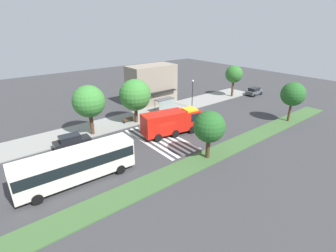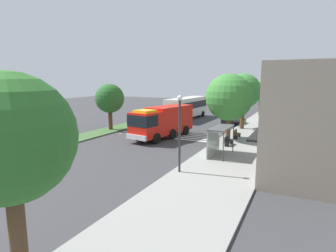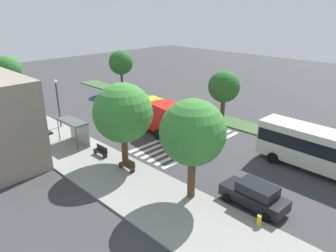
% 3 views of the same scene
% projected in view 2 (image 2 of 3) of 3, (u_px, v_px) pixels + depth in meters
% --- Properties ---
extents(ground_plane, '(120.00, 120.00, 0.00)m').
position_uv_depth(ground_plane, '(166.00, 135.00, 33.35)').
color(ground_plane, '#38383A').
extents(sidewalk, '(60.00, 5.88, 0.14)m').
position_uv_depth(sidewalk, '(246.00, 142.00, 29.33)').
color(sidewalk, gray).
rests_on(sidewalk, ground_plane).
extents(median_strip, '(60.00, 3.00, 0.14)m').
position_uv_depth(median_strip, '(113.00, 129.00, 36.73)').
color(median_strip, '#3D6033').
rests_on(median_strip, ground_plane).
extents(crosswalk, '(4.95, 11.43, 0.01)m').
position_uv_depth(crosswalk, '(169.00, 134.00, 34.04)').
color(crosswalk, silver).
rests_on(crosswalk, ground_plane).
extents(fire_truck, '(9.32, 4.05, 3.50)m').
position_uv_depth(fire_truck, '(162.00, 121.00, 31.27)').
color(fire_truck, red).
rests_on(fire_truck, ground_plane).
extents(parked_car_west, '(4.66, 2.23, 1.79)m').
position_uv_depth(parked_car_west, '(232.00, 118.00, 41.01)').
color(parked_car_west, black).
rests_on(parked_car_west, ground_plane).
extents(transit_bus, '(11.88, 3.17, 3.56)m').
position_uv_depth(transit_bus, '(187.00, 107.00, 46.09)').
color(transit_bus, silver).
rests_on(transit_bus, ground_plane).
extents(bus_stop_shelter, '(3.50, 1.40, 2.46)m').
position_uv_depth(bus_stop_shelter, '(217.00, 135.00, 23.71)').
color(bus_stop_shelter, '#4C4C51').
rests_on(bus_stop_shelter, sidewalk).
extents(bench_near_shelter, '(1.60, 0.50, 0.90)m').
position_uv_depth(bench_near_shelter, '(228.00, 141.00, 27.48)').
color(bench_near_shelter, black).
rests_on(bench_near_shelter, sidewalk).
extents(bench_west_of_shelter, '(1.60, 0.50, 0.90)m').
position_uv_depth(bench_west_of_shelter, '(237.00, 134.00, 30.88)').
color(bench_west_of_shelter, '#4C3823').
rests_on(bench_west_of_shelter, sidewalk).
extents(street_lamp, '(0.36, 0.36, 5.36)m').
position_uv_depth(street_lamp, '(180.00, 127.00, 19.12)').
color(street_lamp, '#2D2D30').
rests_on(street_lamp, sidewalk).
extents(storefront_building, '(9.46, 5.53, 7.60)m').
position_uv_depth(storefront_building, '(304.00, 120.00, 19.20)').
color(storefront_building, gray).
rests_on(storefront_building, ground_plane).
extents(sidewalk_tree_far_west, '(3.84, 3.84, 6.28)m').
position_uv_depth(sidewalk_tree_far_west, '(261.00, 91.00, 50.48)').
color(sidewalk_tree_far_west, '#513823').
rests_on(sidewalk_tree_far_west, sidewalk).
extents(sidewalk_tree_west, '(4.51, 4.51, 7.18)m').
position_uv_depth(sidewalk_tree_west, '(243.00, 91.00, 36.05)').
color(sidewalk_tree_west, '#513823').
rests_on(sidewalk_tree_west, sidewalk).
extents(sidewalk_tree_center, '(4.97, 4.97, 7.03)m').
position_uv_depth(sidewalk_tree_center, '(229.00, 97.00, 29.48)').
color(sidewalk_tree_center, '#513823').
rests_on(sidewalk_tree_center, sidewalk).
extents(sidewalk_tree_far_east, '(3.65, 3.65, 6.68)m').
position_uv_depth(sidewalk_tree_far_east, '(9.00, 140.00, 7.57)').
color(sidewalk_tree_far_east, '#513823').
rests_on(sidewalk_tree_far_east, sidewalk).
extents(median_tree_far_west, '(3.70, 3.70, 5.86)m').
position_uv_depth(median_tree_far_west, '(110.00, 99.00, 35.63)').
color(median_tree_far_west, '#47301E').
rests_on(median_tree_far_west, median_strip).
extents(fire_hydrant, '(0.28, 0.28, 0.70)m').
position_uv_depth(fire_hydrant, '(245.00, 121.00, 41.54)').
color(fire_hydrant, gold).
rests_on(fire_hydrant, sidewalk).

